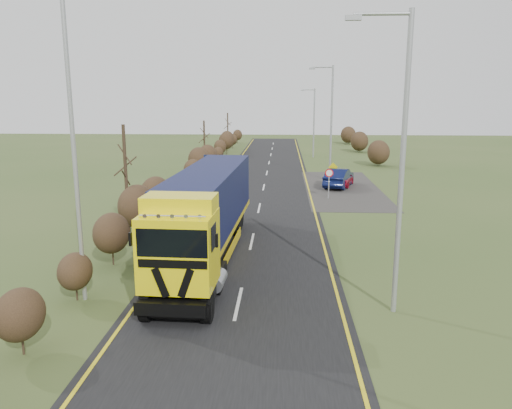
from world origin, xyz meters
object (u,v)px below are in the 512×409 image
Objects in this scene: lorry at (206,209)px; car_blue_sedan at (339,178)px; streetlight_near at (399,153)px; speed_sign at (329,178)px; car_red_hatchback at (342,178)px.

lorry is 21.09m from car_blue_sedan.
streetlight_near is 4.53× the size of speed_sign.
car_blue_sedan is 25.35m from streetlight_near.
car_blue_sedan is at bearing 69.52° from lorry.
speed_sign is at bearing 91.12° from streetlight_near.
car_red_hatchback is (8.48, 19.81, -1.68)m from lorry.
speed_sign is (-1.27, -4.91, 0.77)m from car_blue_sedan.
speed_sign is at bearing 66.86° from lorry.
speed_sign is (6.92, 14.45, -0.80)m from lorry.
speed_sign is at bearing 93.58° from car_blue_sedan.
car_red_hatchback is 5.64m from speed_sign.
car_blue_sedan is (8.19, 19.36, -1.56)m from lorry.
car_red_hatchback is at bearing 69.27° from lorry.
lorry is 6.69× the size of speed_sign.
streetlight_near is at bearing 106.07° from car_blue_sedan.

